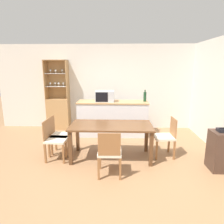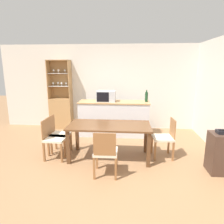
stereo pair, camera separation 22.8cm
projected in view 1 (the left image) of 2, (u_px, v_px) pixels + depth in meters
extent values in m
plane|color=#936B47|center=(101.00, 167.00, 3.87)|extent=(18.00, 18.00, 0.00)
cube|color=silver|center=(108.00, 87.00, 6.15)|extent=(6.80, 0.06, 2.55)
cube|color=silver|center=(113.00, 119.00, 5.61)|extent=(1.91, 0.59, 0.93)
cube|color=tan|center=(113.00, 102.00, 5.51)|extent=(1.94, 0.62, 0.03)
cube|color=tan|center=(59.00, 114.00, 6.18)|extent=(0.67, 0.35, 0.94)
cube|color=tan|center=(58.00, 79.00, 6.11)|extent=(0.67, 0.02, 1.15)
cube|color=tan|center=(46.00, 80.00, 5.96)|extent=(0.02, 0.35, 1.15)
cube|color=tan|center=(67.00, 80.00, 5.93)|extent=(0.02, 0.35, 1.15)
cube|color=tan|center=(55.00, 60.00, 5.82)|extent=(0.67, 0.35, 0.02)
cube|color=white|center=(57.00, 86.00, 5.99)|extent=(0.63, 0.31, 0.01)
cube|color=white|center=(56.00, 73.00, 5.90)|extent=(0.63, 0.31, 0.01)
cylinder|color=white|center=(50.00, 86.00, 5.98)|extent=(0.04, 0.04, 0.01)
cylinder|color=white|center=(50.00, 85.00, 5.97)|extent=(0.01, 0.01, 0.06)
sphere|color=white|center=(50.00, 83.00, 5.96)|extent=(0.06, 0.06, 0.06)
cylinder|color=white|center=(51.00, 73.00, 5.93)|extent=(0.04, 0.04, 0.01)
cylinder|color=white|center=(51.00, 72.00, 5.93)|extent=(0.01, 0.01, 0.06)
sphere|color=white|center=(50.00, 70.00, 5.91)|extent=(0.06, 0.06, 0.06)
cylinder|color=white|center=(55.00, 86.00, 6.02)|extent=(0.04, 0.04, 0.01)
cylinder|color=white|center=(55.00, 85.00, 6.02)|extent=(0.01, 0.01, 0.06)
sphere|color=white|center=(55.00, 83.00, 6.00)|extent=(0.06, 0.06, 0.06)
cylinder|color=white|center=(56.00, 73.00, 5.86)|extent=(0.04, 0.04, 0.01)
cylinder|color=white|center=(56.00, 72.00, 5.85)|extent=(0.01, 0.01, 0.06)
sphere|color=white|center=(56.00, 70.00, 5.84)|extent=(0.06, 0.06, 0.06)
cylinder|color=white|center=(59.00, 86.00, 5.95)|extent=(0.04, 0.04, 0.01)
cylinder|color=white|center=(59.00, 85.00, 5.95)|extent=(0.01, 0.01, 0.06)
sphere|color=white|center=(59.00, 83.00, 5.94)|extent=(0.06, 0.06, 0.06)
cylinder|color=white|center=(62.00, 73.00, 5.92)|extent=(0.04, 0.04, 0.01)
cylinder|color=white|center=(62.00, 72.00, 5.91)|extent=(0.01, 0.01, 0.06)
sphere|color=white|center=(62.00, 70.00, 5.90)|extent=(0.06, 0.06, 0.06)
cylinder|color=white|center=(63.00, 86.00, 5.97)|extent=(0.04, 0.04, 0.01)
cylinder|color=white|center=(63.00, 85.00, 5.96)|extent=(0.01, 0.01, 0.06)
sphere|color=white|center=(63.00, 83.00, 5.95)|extent=(0.06, 0.06, 0.06)
cube|color=brown|center=(111.00, 126.00, 4.13)|extent=(1.69, 0.82, 0.04)
cube|color=brown|center=(70.00, 148.00, 3.90)|extent=(0.07, 0.07, 0.69)
cube|color=brown|center=(151.00, 149.00, 3.84)|extent=(0.07, 0.07, 0.69)
cube|color=brown|center=(78.00, 136.00, 4.57)|extent=(0.07, 0.07, 0.69)
cube|color=brown|center=(146.00, 137.00, 4.52)|extent=(0.07, 0.07, 0.69)
cube|color=beige|center=(60.00, 136.00, 4.35)|extent=(0.44, 0.44, 0.05)
cube|color=#936038|center=(51.00, 126.00, 4.32)|extent=(0.05, 0.38, 0.39)
cube|color=#936038|center=(71.00, 143.00, 4.56)|extent=(0.04, 0.04, 0.41)
cube|color=#936038|center=(66.00, 149.00, 4.20)|extent=(0.04, 0.04, 0.41)
cube|color=#936038|center=(56.00, 142.00, 4.60)|extent=(0.04, 0.04, 0.41)
cube|color=#936038|center=(49.00, 148.00, 4.24)|extent=(0.04, 0.04, 0.41)
cube|color=beige|center=(57.00, 140.00, 4.11)|extent=(0.42, 0.42, 0.05)
cube|color=#936038|center=(47.00, 129.00, 4.07)|extent=(0.03, 0.38, 0.39)
cube|color=#936038|center=(69.00, 147.00, 4.33)|extent=(0.04, 0.04, 0.41)
cube|color=#936038|center=(63.00, 154.00, 3.97)|extent=(0.04, 0.04, 0.41)
cube|color=#936038|center=(52.00, 146.00, 4.35)|extent=(0.04, 0.04, 0.41)
cube|color=#936038|center=(45.00, 153.00, 3.99)|extent=(0.04, 0.04, 0.41)
cube|color=beige|center=(164.00, 137.00, 4.27)|extent=(0.44, 0.44, 0.05)
cube|color=#936038|center=(173.00, 127.00, 4.22)|extent=(0.04, 0.38, 0.39)
cube|color=#936038|center=(157.00, 150.00, 4.13)|extent=(0.04, 0.04, 0.41)
cube|color=#936038|center=(153.00, 144.00, 4.49)|extent=(0.04, 0.04, 0.41)
cube|color=#936038|center=(174.00, 150.00, 4.14)|extent=(0.04, 0.04, 0.41)
cube|color=#936038|center=(169.00, 143.00, 4.50)|extent=(0.04, 0.04, 0.41)
cube|color=beige|center=(110.00, 152.00, 3.52)|extent=(0.42, 0.42, 0.05)
cube|color=#936038|center=(109.00, 145.00, 3.28)|extent=(0.38, 0.03, 0.39)
cube|color=#936038|center=(100.00, 159.00, 3.76)|extent=(0.04, 0.04, 0.41)
cube|color=#936038|center=(120.00, 159.00, 3.75)|extent=(0.04, 0.04, 0.41)
cube|color=#936038|center=(99.00, 169.00, 3.40)|extent=(0.04, 0.04, 0.41)
cube|color=#936038|center=(120.00, 169.00, 3.39)|extent=(0.04, 0.04, 0.41)
cube|color=#B7BABF|center=(105.00, 96.00, 5.45)|extent=(0.51, 0.33, 0.29)
cube|color=black|center=(102.00, 97.00, 5.28)|extent=(0.32, 0.01, 0.25)
cylinder|color=#193D23|center=(145.00, 97.00, 5.46)|extent=(0.08, 0.08, 0.26)
cylinder|color=#193D23|center=(145.00, 91.00, 5.43)|extent=(0.03, 0.03, 0.06)
cube|color=#422D23|center=(224.00, 151.00, 3.71)|extent=(0.50, 0.40, 0.74)
cube|color=#483227|center=(224.00, 149.00, 3.70)|extent=(0.46, 0.36, 0.02)
cube|color=black|center=(223.00, 130.00, 3.63)|extent=(0.20, 0.16, 0.06)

